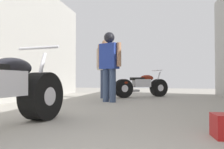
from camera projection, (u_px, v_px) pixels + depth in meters
ground_plane at (122, 108)px, 4.00m from camera, size 18.19×18.19×0.00m
garage_partition_left at (0, 29)px, 4.59m from camera, size 0.08×8.34×3.16m
motorcycle_black_naked at (141, 86)px, 6.45m from camera, size 1.54×1.16×0.81m
mechanic_in_blue at (106, 65)px, 5.99m from camera, size 0.62×0.40×1.62m
mechanic_with_helmet at (109, 60)px, 5.05m from camera, size 0.63×0.37×1.62m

